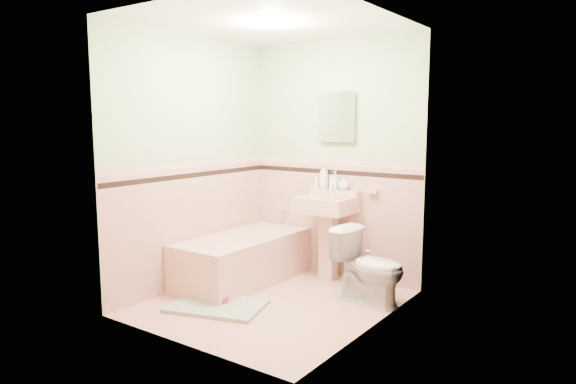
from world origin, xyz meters
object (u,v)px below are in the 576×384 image
Objects in this scene: soap_bottle_right at (344,183)px; toilet at (370,266)px; bathtub at (243,260)px; bucket at (365,272)px; medicine_cabinet at (337,117)px; soap_bottle_mid at (335,180)px; shoe at (220,299)px; soap_bottle_left at (324,176)px; sink at (326,239)px.

toilet is (0.57, -0.53, -0.68)m from soap_bottle_right.
soap_bottle_right is at bearing 42.18° from bathtub.
soap_bottle_right is 0.95m from bucket.
medicine_cabinet reaches higher than soap_bottle_right.
soap_bottle_mid is 1.32× the size of soap_bottle_right.
soap_bottle_mid is at bearing 72.61° from shoe.
soap_bottle_right is 1.05× the size of shoe.
soap_bottle_left is 1.35× the size of soap_bottle_mid.
shoe is at bearing -105.72° from soap_bottle_mid.
soap_bottle_mid reaches higher than bucket.
soap_bottle_left reaches higher than shoe.
medicine_cabinet reaches higher than soap_bottle_mid.
bathtub is 0.75m from shoe.
toilet is at bearing -32.99° from soap_bottle_left.
soap_bottle_right is 1.03m from toilet.
bathtub is 10.71× the size of shoe.
medicine_cabinet is 0.64m from soap_bottle_left.
toilet is (0.68, -0.56, -1.36)m from medicine_cabinet.
bathtub reaches higher than shoe.
sink reaches higher than toilet.
soap_bottle_left is at bearing 52.58° from bathtub.
sink is at bearing 37.93° from bathtub.
bathtub is 1.78m from medicine_cabinet.
toilet is at bearing 36.82° from shoe.
medicine_cabinet reaches higher than shoe.
toilet reaches higher than bucket.
bathtub is 0.89m from sink.
medicine_cabinet reaches higher than bucket.
toilet is 2.93× the size of bucket.
medicine_cabinet is 3.39× the size of soap_bottle_right.
soap_bottle_mid reaches higher than toilet.
medicine_cabinet reaches higher than toilet.
bucket is (0.39, 0.15, -0.33)m from sink.
toilet is 0.62m from bucket.
soap_bottle_mid is 1.38× the size of shoe.
sink is at bearing -89.97° from soap_bottle_mid.
bucket is (0.39, -0.03, -0.92)m from soap_bottle_mid.
soap_bottle_left is 1.73m from shoe.
sink is 0.53m from bucket.
bathtub is 10.21× the size of soap_bottle_right.
soap_bottle_mid is at bearing 180.00° from soap_bottle_right.
bucket is at bearing 58.29° from shoe.
toilet reaches higher than bathtub.
soap_bottle_mid is at bearing 0.00° from soap_bottle_left.
sink is (0.68, 0.53, 0.22)m from bathtub.
medicine_cabinet is 1.91× the size of soap_bottle_left.
toilet is (0.81, -0.53, -0.73)m from soap_bottle_left.
medicine_cabinet is 2.57× the size of soap_bottle_mid.
soap_bottle_mid reaches higher than sink.
bathtub is 1.37m from toilet.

